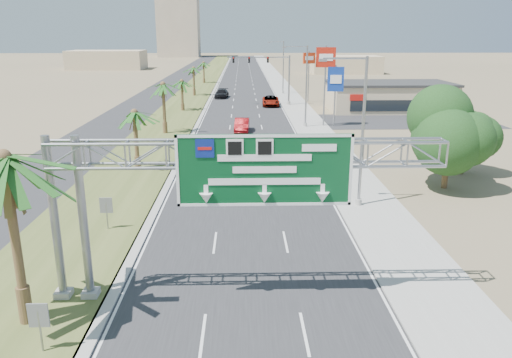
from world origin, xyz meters
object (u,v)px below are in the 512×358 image
at_px(car_far, 222,94).
at_px(pole_sign_red_far, 309,62).
at_px(car_mid_lane, 242,125).
at_px(car_right_lane, 271,101).
at_px(sign_gantry, 226,167).
at_px(pole_sign_blue, 336,82).
at_px(store_building, 389,97).
at_px(palm_near, 3,159).
at_px(car_left_lane, 225,154).
at_px(signal_mast, 277,75).
at_px(pole_sign_red_near, 326,63).

height_order(car_far, pole_sign_red_far, pole_sign_red_far).
height_order(car_mid_lane, car_right_lane, car_right_lane).
relative_size(sign_gantry, car_mid_lane, 3.50).
xyz_separation_m(car_right_lane, pole_sign_blue, (7.00, -18.71, 4.81)).
relative_size(car_mid_lane, pole_sign_red_far, 0.57).
bearing_deg(sign_gantry, car_right_lane, 85.10).
bearing_deg(car_far, car_right_lane, -46.31).
height_order(store_building, pole_sign_red_far, pole_sign_red_far).
height_order(palm_near, pole_sign_red_far, pole_sign_red_far).
bearing_deg(palm_near, sign_gantry, 13.32).
bearing_deg(palm_near, car_right_lane, 78.03).
distance_m(sign_gantry, car_left_lane, 25.25).
bearing_deg(car_left_lane, signal_mast, 78.77).
relative_size(sign_gantry, car_left_lane, 4.09).
relative_size(pole_sign_blue, pole_sign_red_far, 0.90).
distance_m(pole_sign_red_near, pole_sign_red_far, 23.44).
xyz_separation_m(palm_near, pole_sign_red_near, (19.08, 44.56, 0.97)).
bearing_deg(car_right_lane, car_far, 129.61).
height_order(sign_gantry, car_far, sign_gantry).
height_order(palm_near, car_right_lane, palm_near).
bearing_deg(car_right_lane, store_building, -14.07).
relative_size(palm_near, car_far, 1.58).
xyz_separation_m(car_mid_lane, pole_sign_red_far, (11.37, 26.83, 5.90)).
height_order(signal_mast, pole_sign_red_far, pole_sign_red_far).
bearing_deg(pole_sign_red_far, car_mid_lane, -112.96).
xyz_separation_m(car_left_lane, pole_sign_red_near, (11.88, 17.98, 7.20)).
distance_m(store_building, car_mid_lane, 28.14).
bearing_deg(pole_sign_blue, car_right_lane, 110.51).
distance_m(signal_mast, pole_sign_red_far, 7.19).
height_order(car_mid_lane, car_far, car_mid_lane).
xyz_separation_m(pole_sign_red_near, pole_sign_blue, (1.30, -0.17, -2.28)).
xyz_separation_m(palm_near, car_mid_lane, (8.71, 41.12, -6.14)).
distance_m(car_mid_lane, pole_sign_red_far, 29.73).
relative_size(sign_gantry, store_building, 0.93).
bearing_deg(car_far, car_mid_lane, -77.53).
bearing_deg(store_building, car_right_lane, 164.02).
height_order(palm_near, car_left_lane, palm_near).
height_order(sign_gantry, store_building, sign_gantry).
bearing_deg(car_far, palm_near, -87.86).
bearing_deg(car_right_lane, car_mid_lane, -100.08).
xyz_separation_m(sign_gantry, car_mid_lane, (0.57, 39.20, -5.27)).
height_order(sign_gantry, signal_mast, signal_mast).
distance_m(signal_mast, car_mid_lane, 23.89).
bearing_deg(car_far, car_left_lane, -81.32).
relative_size(sign_gantry, car_far, 3.18).
height_order(palm_near, store_building, palm_near).
height_order(sign_gantry, pole_sign_red_far, pole_sign_red_far).
distance_m(palm_near, signal_mast, 65.60).
bearing_deg(pole_sign_blue, sign_gantry, -106.08).
distance_m(store_building, pole_sign_red_near, 19.04).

